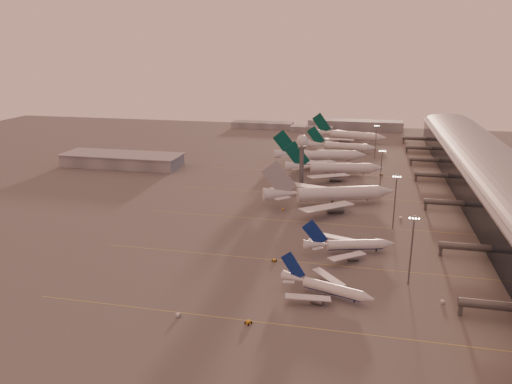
# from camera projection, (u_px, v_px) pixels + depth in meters

# --- Properties ---
(ground) EXTENTS (700.00, 700.00, 0.00)m
(ground) POSITION_uv_depth(u_px,v_px,m) (245.00, 269.00, 183.93)
(ground) COLOR #535151
(ground) RESTS_ON ground
(taxiway_markings) EXTENTS (180.00, 185.25, 0.02)m
(taxiway_markings) POSITION_uv_depth(u_px,v_px,m) (337.00, 224.00, 230.14)
(taxiway_markings) COLOR gold
(taxiway_markings) RESTS_ON ground
(terminal) EXTENTS (57.00, 362.00, 23.04)m
(terminal) POSITION_uv_depth(u_px,v_px,m) (494.00, 181.00, 261.65)
(terminal) COLOR black
(terminal) RESTS_ON ground
(hangar) EXTENTS (82.00, 27.00, 8.50)m
(hangar) POSITION_uv_depth(u_px,v_px,m) (122.00, 160.00, 338.70)
(hangar) COLOR slate
(hangar) RESTS_ON ground
(radar_tower) EXTENTS (6.40, 6.40, 31.10)m
(radar_tower) POSITION_uv_depth(u_px,v_px,m) (302.00, 150.00, 289.32)
(radar_tower) COLOR #53555A
(radar_tower) RESTS_ON ground
(mast_a) EXTENTS (3.60, 0.56, 25.00)m
(mast_a) POSITION_uv_depth(u_px,v_px,m) (412.00, 247.00, 168.01)
(mast_a) COLOR #53555A
(mast_a) RESTS_ON ground
(mast_b) EXTENTS (3.60, 0.56, 25.00)m
(mast_b) POSITION_uv_depth(u_px,v_px,m) (395.00, 199.00, 220.13)
(mast_b) COLOR #53555A
(mast_b) RESTS_ON ground
(mast_c) EXTENTS (3.60, 0.56, 25.00)m
(mast_c) POSITION_uv_depth(u_px,v_px,m) (381.00, 170.00, 272.66)
(mast_c) COLOR #53555A
(mast_c) RESTS_ON ground
(mast_d) EXTENTS (3.60, 0.56, 25.00)m
(mast_d) POSITION_uv_depth(u_px,v_px,m) (376.00, 140.00, 357.35)
(mast_d) COLOR #53555A
(mast_d) RESTS_ON ground
(distant_horizon) EXTENTS (165.00, 37.50, 9.00)m
(distant_horizon) POSITION_uv_depth(u_px,v_px,m) (326.00, 125.00, 486.73)
(distant_horizon) COLOR slate
(distant_horizon) RESTS_ON ground
(narrowbody_near) EXTENTS (31.83, 24.98, 12.88)m
(narrowbody_near) POSITION_uv_depth(u_px,v_px,m) (326.00, 289.00, 163.07)
(narrowbody_near) COLOR silver
(narrowbody_near) RESTS_ON ground
(narrowbody_mid) EXTENTS (36.32, 28.58, 14.54)m
(narrowbody_mid) POSITION_uv_depth(u_px,v_px,m) (349.00, 246.00, 196.69)
(narrowbody_mid) COLOR silver
(narrowbody_mid) RESTS_ON ground
(widebody_white) EXTENTS (66.71, 52.55, 24.47)m
(widebody_white) POSITION_uv_depth(u_px,v_px,m) (330.00, 197.00, 256.53)
(widebody_white) COLOR silver
(widebody_white) RESTS_ON ground
(greentail_a) EXTENTS (61.55, 49.26, 22.56)m
(greentail_a) POSITION_uv_depth(u_px,v_px,m) (334.00, 170.00, 311.88)
(greentail_a) COLOR silver
(greentail_a) RESTS_ON ground
(greentail_b) EXTENTS (64.15, 51.23, 23.66)m
(greentail_b) POSITION_uv_depth(u_px,v_px,m) (320.00, 158.00, 346.25)
(greentail_b) COLOR silver
(greentail_b) RESTS_ON ground
(greentail_c) EXTENTS (53.18, 42.79, 19.32)m
(greentail_c) POSITION_uv_depth(u_px,v_px,m) (341.00, 148.00, 382.60)
(greentail_c) COLOR silver
(greentail_c) RESTS_ON ground
(greentail_d) EXTENTS (63.69, 50.87, 23.48)m
(greentail_d) POSITION_uv_depth(u_px,v_px,m) (349.00, 137.00, 423.23)
(greentail_d) COLOR silver
(greentail_d) RESTS_ON ground
(gsv_truck_a) EXTENTS (5.80, 2.37, 2.31)m
(gsv_truck_a) POSITION_uv_depth(u_px,v_px,m) (179.00, 314.00, 150.80)
(gsv_truck_a) COLOR silver
(gsv_truck_a) RESTS_ON ground
(gsv_tug_near) EXTENTS (3.85, 4.41, 1.08)m
(gsv_tug_near) POSITION_uv_depth(u_px,v_px,m) (248.00, 322.00, 147.19)
(gsv_tug_near) COLOR #C58817
(gsv_tug_near) RESTS_ON ground
(gsv_catering_a) EXTENTS (5.55, 3.62, 4.20)m
(gsv_catering_a) POSITION_uv_depth(u_px,v_px,m) (444.00, 298.00, 158.48)
(gsv_catering_a) COLOR silver
(gsv_catering_a) RESTS_ON ground
(gsv_tug_mid) EXTENTS (3.82, 3.13, 0.94)m
(gsv_tug_mid) POSITION_uv_depth(u_px,v_px,m) (274.00, 260.00, 189.69)
(gsv_tug_mid) COLOR #C58817
(gsv_tug_mid) RESTS_ON ground
(gsv_truck_b) EXTENTS (4.91, 2.21, 1.92)m
(gsv_truck_b) POSITION_uv_depth(u_px,v_px,m) (376.00, 238.00, 209.95)
(gsv_truck_b) COLOR silver
(gsv_truck_b) RESTS_ON ground
(gsv_truck_c) EXTENTS (5.13, 3.14, 1.95)m
(gsv_truck_c) POSITION_uv_depth(u_px,v_px,m) (284.00, 208.00, 248.39)
(gsv_truck_c) COLOR #C58817
(gsv_truck_c) RESTS_ON ground
(gsv_catering_b) EXTENTS (4.88, 2.81, 3.78)m
(gsv_catering_b) POSITION_uv_depth(u_px,v_px,m) (401.00, 215.00, 235.89)
(gsv_catering_b) COLOR silver
(gsv_catering_b) RESTS_ON ground
(gsv_tug_far) EXTENTS (3.02, 3.70, 0.92)m
(gsv_tug_far) POSITION_uv_depth(u_px,v_px,m) (300.00, 197.00, 269.35)
(gsv_tug_far) COLOR silver
(gsv_tug_far) RESTS_ON ground
(gsv_truck_d) EXTENTS (2.22, 5.36, 2.12)m
(gsv_truck_d) POSITION_uv_depth(u_px,v_px,m) (277.00, 179.00, 303.67)
(gsv_truck_d) COLOR silver
(gsv_truck_d) RESTS_ON ground
(gsv_tug_hangar) EXTENTS (4.25, 3.00, 1.11)m
(gsv_tug_hangar) POSITION_uv_depth(u_px,v_px,m) (381.00, 175.00, 315.19)
(gsv_tug_hangar) COLOR #C58817
(gsv_tug_hangar) RESTS_ON ground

